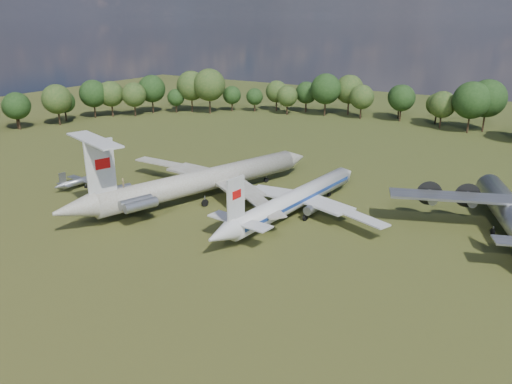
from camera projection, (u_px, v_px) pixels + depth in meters
The scene contains 7 objects.
ground at pixel (223, 206), 86.34m from camera, with size 300.00×300.00×0.00m, color #1F3A13.
il62_airliner at pixel (204, 184), 88.78m from camera, with size 42.71×55.52×5.45m, color #B5B6B1, non-canonical shape.
tu104_jet at pixel (295, 203), 81.54m from camera, with size 32.93×43.90×4.39m, color silver, non-canonical shape.
an12_transport at pixel (511, 218), 74.34m from camera, with size 35.42×39.59×5.21m, color #919398, non-canonical shape.
small_prop_west at pixel (125, 199), 86.40m from camera, with size 10.37×14.14×2.07m, color #151D30, non-canonical shape.
small_prop_northwest at pixel (83, 182), 95.83m from camera, with size 9.49×12.94×1.90m, color #A2A4AA, non-canonical shape.
person_on_il62 at pixel (123, 183), 78.33m from camera, with size 0.58×0.38×1.59m, color olive.
Camera 1 is at (47.75, -65.21, 30.98)m, focal length 35.00 mm.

